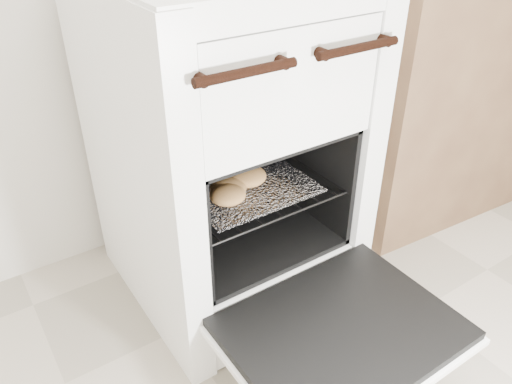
% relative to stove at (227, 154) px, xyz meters
% --- Properties ---
extents(stove, '(0.62, 0.69, 0.95)m').
position_rel_stove_xyz_m(stove, '(0.00, 0.00, 0.00)').
color(stove, white).
rests_on(stove, ground).
extents(oven_door, '(0.56, 0.43, 0.04)m').
position_rel_stove_xyz_m(oven_door, '(0.00, -0.52, -0.26)').
color(oven_door, black).
rests_on(oven_door, stove).
extents(oven_rack, '(0.45, 0.43, 0.01)m').
position_rel_stove_xyz_m(oven_rack, '(-0.00, -0.07, -0.06)').
color(oven_rack, black).
rests_on(oven_rack, stove).
extents(foil_sheet, '(0.35, 0.31, 0.01)m').
position_rel_stove_xyz_m(foil_sheet, '(0.00, -0.09, -0.06)').
color(foil_sheet, white).
rests_on(foil_sheet, oven_rack).
extents(baked_rolls, '(0.23, 0.19, 0.05)m').
position_rel_stove_xyz_m(baked_rolls, '(-0.04, -0.12, -0.03)').
color(baked_rolls, '#B47F48').
rests_on(baked_rolls, foil_sheet).
extents(counter, '(0.98, 0.69, 0.94)m').
position_rel_stove_xyz_m(counter, '(0.98, 0.07, 0.00)').
color(counter, brown).
rests_on(counter, ground).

